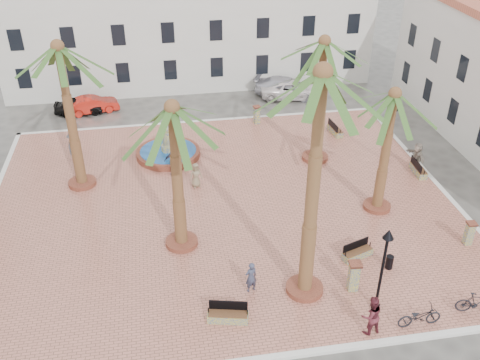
% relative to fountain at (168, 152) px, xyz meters
% --- Properties ---
extents(ground, '(120.00, 120.00, 0.00)m').
position_rel_fountain_xyz_m(ground, '(2.73, -6.06, -0.44)').
color(ground, '#56544F').
rests_on(ground, ground).
extents(plaza, '(26.00, 22.00, 0.15)m').
position_rel_fountain_xyz_m(plaza, '(2.73, -6.06, -0.37)').
color(plaza, '#B56B58').
rests_on(plaza, ground).
extents(kerb_n, '(26.30, 0.30, 0.16)m').
position_rel_fountain_xyz_m(kerb_n, '(2.73, 4.94, -0.36)').
color(kerb_n, silver).
rests_on(kerb_n, ground).
extents(kerb_s, '(26.30, 0.30, 0.16)m').
position_rel_fountain_xyz_m(kerb_s, '(2.73, -17.06, -0.36)').
color(kerb_s, silver).
rests_on(kerb_s, ground).
extents(kerb_e, '(0.30, 22.30, 0.16)m').
position_rel_fountain_xyz_m(kerb_e, '(15.73, -6.06, -0.36)').
color(kerb_e, silver).
rests_on(kerb_e, ground).
extents(building_north, '(30.40, 7.40, 9.50)m').
position_rel_fountain_xyz_m(building_north, '(2.73, 13.93, 4.32)').
color(building_north, silver).
rests_on(building_north, ground).
extents(fountain, '(4.15, 4.15, 2.15)m').
position_rel_fountain_xyz_m(fountain, '(0.00, 0.00, 0.00)').
color(fountain, brown).
rests_on(fountain, plaza).
extents(palm_nw, '(5.30, 5.30, 8.81)m').
position_rel_fountain_xyz_m(palm_nw, '(-5.27, -2.67, 7.24)').
color(palm_nw, brown).
rests_on(palm_nw, plaza).
extents(palm_sw, '(5.31, 5.31, 7.92)m').
position_rel_fountain_xyz_m(palm_sw, '(0.18, -9.35, 6.39)').
color(palm_sw, brown).
rests_on(palm_sw, plaza).
extents(palm_s, '(5.50, 5.50, 10.77)m').
position_rel_fountain_xyz_m(palm_s, '(5.42, -13.65, 9.08)').
color(palm_s, brown).
rests_on(palm_s, plaza).
extents(palm_e, '(4.93, 4.93, 7.19)m').
position_rel_fountain_xyz_m(palm_e, '(11.18, -7.92, 5.75)').
color(palm_e, brown).
rests_on(palm_e, plaza).
extents(palm_ne, '(5.47, 5.47, 8.12)m').
position_rel_fountain_xyz_m(palm_ne, '(9.35, -1.97, 6.56)').
color(palm_ne, brown).
rests_on(palm_ne, plaza).
extents(bench_s, '(1.81, 0.90, 0.92)m').
position_rel_fountain_xyz_m(bench_s, '(1.73, -14.86, -0.03)').
color(bench_s, gray).
rests_on(bench_s, plaza).
extents(bench_se, '(1.69, 1.00, 0.85)m').
position_rel_fountain_xyz_m(bench_se, '(8.60, -11.81, -0.05)').
color(bench_se, gray).
rests_on(bench_se, plaza).
extents(bench_e, '(0.61, 1.71, 0.89)m').
position_rel_fountain_xyz_m(bench_e, '(15.12, -4.80, -0.04)').
color(bench_e, gray).
rests_on(bench_e, plaza).
extents(bench_ne, '(0.68, 1.72, 0.88)m').
position_rel_fountain_xyz_m(bench_ne, '(11.78, 1.33, -0.04)').
color(bench_ne, gray).
rests_on(bench_ne, plaza).
extents(lamppost_s, '(0.46, 0.46, 4.26)m').
position_rel_fountain_xyz_m(lamppost_s, '(8.20, -15.21, 2.60)').
color(lamppost_s, black).
rests_on(lamppost_s, plaza).
extents(lamppost_e, '(0.44, 0.44, 4.01)m').
position_rel_fountain_xyz_m(lamppost_e, '(13.75, -3.13, 2.43)').
color(lamppost_e, black).
rests_on(lamppost_e, plaza).
extents(bollard_se, '(0.60, 0.60, 1.53)m').
position_rel_fountain_xyz_m(bollard_se, '(7.59, -13.92, 0.50)').
color(bollard_se, gray).
rests_on(bollard_se, plaza).
extents(bollard_n, '(0.58, 0.58, 1.35)m').
position_rel_fountain_xyz_m(bollard_n, '(6.64, 3.84, 0.41)').
color(bollard_n, gray).
rests_on(bollard_n, plaza).
extents(bollard_e, '(0.51, 0.51, 1.30)m').
position_rel_fountain_xyz_m(bollard_e, '(14.49, -11.72, 0.38)').
color(bollard_e, gray).
rests_on(bollard_e, plaza).
extents(litter_bin, '(0.36, 0.36, 0.70)m').
position_rel_fountain_xyz_m(litter_bin, '(9.82, -12.83, 0.06)').
color(litter_bin, black).
rests_on(litter_bin, plaza).
extents(cyclist_a, '(0.68, 0.56, 1.60)m').
position_rel_fountain_xyz_m(cyclist_a, '(3.02, -13.24, 0.51)').
color(cyclist_a, '#363A51').
rests_on(cyclist_a, plaza).
extents(bicycle_a, '(1.92, 0.70, 1.00)m').
position_rel_fountain_xyz_m(bicycle_a, '(9.59, -16.46, 0.21)').
color(bicycle_a, black).
rests_on(bicycle_a, plaza).
extents(cyclist_b, '(1.02, 0.85, 1.88)m').
position_rel_fountain_xyz_m(cyclist_b, '(7.40, -16.46, 0.65)').
color(cyclist_b, '#591E28').
rests_on(cyclist_b, plaza).
extents(bicycle_b, '(1.89, 0.97, 1.09)m').
position_rel_fountain_xyz_m(bicycle_b, '(12.35, -16.19, 0.25)').
color(bicycle_b, black).
rests_on(bicycle_b, plaza).
extents(pedestrian_fountain_a, '(0.86, 0.68, 1.54)m').
position_rel_fountain_xyz_m(pedestrian_fountain_a, '(1.44, -4.02, 0.48)').
color(pedestrian_fountain_a, '#827054').
rests_on(pedestrian_fountain_a, plaza).
extents(pedestrian_fountain_b, '(1.09, 0.55, 1.79)m').
position_rel_fountain_xyz_m(pedestrian_fountain_b, '(0.20, -2.36, 0.60)').
color(pedestrian_fountain_b, '#29324D').
rests_on(pedestrian_fountain_b, plaza).
extents(pedestrian_north, '(1.07, 1.39, 1.91)m').
position_rel_fountain_xyz_m(pedestrian_north, '(-5.94, 0.57, 0.66)').
color(pedestrian_north, '#54555A').
rests_on(pedestrian_north, plaza).
extents(pedestrian_east, '(0.85, 1.76, 1.82)m').
position_rel_fountain_xyz_m(pedestrian_east, '(15.13, -4.28, 0.62)').
color(pedestrian_east, gray).
rests_on(pedestrian_east, plaza).
extents(car_black, '(3.73, 1.59, 1.26)m').
position_rel_fountain_xyz_m(car_black, '(-6.31, 8.15, 0.19)').
color(car_black, black).
rests_on(car_black, ground).
extents(car_red, '(4.08, 2.16, 1.28)m').
position_rel_fountain_xyz_m(car_red, '(-5.30, 8.15, 0.20)').
color(car_red, red).
rests_on(car_red, ground).
extents(car_silver, '(5.61, 4.12, 1.51)m').
position_rel_fountain_xyz_m(car_silver, '(10.08, 8.76, 0.31)').
color(car_silver, silver).
rests_on(car_silver, ground).
extents(car_white, '(5.41, 3.12, 1.42)m').
position_rel_fountain_xyz_m(car_white, '(10.47, 8.37, 0.27)').
color(car_white, white).
rests_on(car_white, ground).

